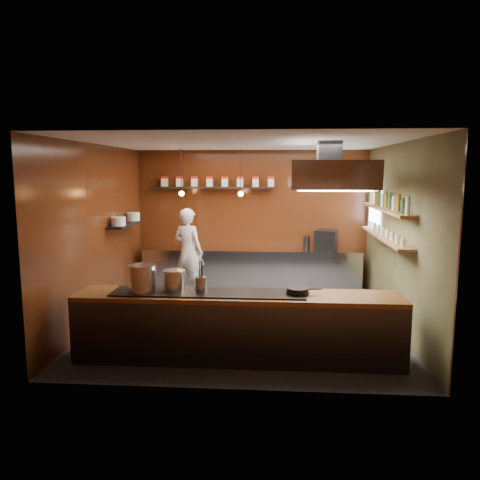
# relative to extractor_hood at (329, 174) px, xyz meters

# --- Properties ---
(floor) EXTENTS (5.00, 5.00, 0.00)m
(floor) POSITION_rel_extractor_hood_xyz_m (-1.30, 0.40, -2.51)
(floor) COLOR black
(floor) RESTS_ON ground
(back_wall) EXTENTS (5.00, 0.00, 5.00)m
(back_wall) POSITION_rel_extractor_hood_xyz_m (-1.30, 2.90, -1.01)
(back_wall) COLOR #361509
(back_wall) RESTS_ON ground
(left_wall) EXTENTS (0.00, 5.00, 5.00)m
(left_wall) POSITION_rel_extractor_hood_xyz_m (-3.80, 0.40, -1.01)
(left_wall) COLOR #361509
(left_wall) RESTS_ON ground
(right_wall) EXTENTS (0.00, 5.00, 5.00)m
(right_wall) POSITION_rel_extractor_hood_xyz_m (1.20, 0.40, -1.01)
(right_wall) COLOR #424326
(right_wall) RESTS_ON ground
(ceiling) EXTENTS (5.00, 5.00, 0.00)m
(ceiling) POSITION_rel_extractor_hood_xyz_m (-1.30, 0.40, 0.49)
(ceiling) COLOR silver
(ceiling) RESTS_ON back_wall
(window_pane) EXTENTS (0.00, 1.00, 1.00)m
(window_pane) POSITION_rel_extractor_hood_xyz_m (1.15, 2.10, -0.61)
(window_pane) COLOR white
(window_pane) RESTS_ON right_wall
(prep_counter) EXTENTS (4.60, 0.65, 0.90)m
(prep_counter) POSITION_rel_extractor_hood_xyz_m (-1.30, 2.57, -2.06)
(prep_counter) COLOR silver
(prep_counter) RESTS_ON floor
(pass_counter) EXTENTS (4.40, 0.72, 0.94)m
(pass_counter) POSITION_rel_extractor_hood_xyz_m (-1.30, -1.20, -2.04)
(pass_counter) COLOR #38383D
(pass_counter) RESTS_ON floor
(tin_shelf) EXTENTS (2.60, 0.26, 0.04)m
(tin_shelf) POSITION_rel_extractor_hood_xyz_m (-2.20, 2.76, -0.31)
(tin_shelf) COLOR black
(tin_shelf) RESTS_ON back_wall
(plate_shelf) EXTENTS (0.30, 1.40, 0.04)m
(plate_shelf) POSITION_rel_extractor_hood_xyz_m (-3.64, 1.40, -0.96)
(plate_shelf) COLOR black
(plate_shelf) RESTS_ON left_wall
(bottle_shelf_upper) EXTENTS (0.26, 2.80, 0.04)m
(bottle_shelf_upper) POSITION_rel_extractor_hood_xyz_m (1.04, 0.70, -0.59)
(bottle_shelf_upper) COLOR olive
(bottle_shelf_upper) RESTS_ON right_wall
(bottle_shelf_lower) EXTENTS (0.26, 2.80, 0.04)m
(bottle_shelf_lower) POSITION_rel_extractor_hood_xyz_m (1.04, 0.70, -1.06)
(bottle_shelf_lower) COLOR olive
(bottle_shelf_lower) RESTS_ON right_wall
(extractor_hood) EXTENTS (1.20, 2.00, 0.72)m
(extractor_hood) POSITION_rel_extractor_hood_xyz_m (0.00, 0.00, 0.00)
(extractor_hood) COLOR #38383D
(extractor_hood) RESTS_ON ceiling
(pendant_left) EXTENTS (0.10, 0.10, 0.95)m
(pendant_left) POSITION_rel_extractor_hood_xyz_m (-2.70, 2.10, -0.35)
(pendant_left) COLOR black
(pendant_left) RESTS_ON ceiling
(pendant_right) EXTENTS (0.10, 0.10, 0.95)m
(pendant_right) POSITION_rel_extractor_hood_xyz_m (-1.50, 2.10, -0.35)
(pendant_right) COLOR black
(pendant_right) RESTS_ON ceiling
(storage_tins) EXTENTS (2.43, 0.13, 0.22)m
(storage_tins) POSITION_rel_extractor_hood_xyz_m (-2.05, 2.76, -0.17)
(storage_tins) COLOR beige
(storage_tins) RESTS_ON tin_shelf
(plate_stacks) EXTENTS (0.26, 1.16, 0.16)m
(plate_stacks) POSITION_rel_extractor_hood_xyz_m (-3.64, 1.40, -0.86)
(plate_stacks) COLOR silver
(plate_stacks) RESTS_ON plate_shelf
(bottles) EXTENTS (0.06, 2.66, 0.24)m
(bottles) POSITION_rel_extractor_hood_xyz_m (1.04, 0.70, -0.45)
(bottles) COLOR silver
(bottles) RESTS_ON bottle_shelf_upper
(wine_glasses) EXTENTS (0.07, 2.37, 0.13)m
(wine_glasses) POSITION_rel_extractor_hood_xyz_m (1.04, 0.70, -0.97)
(wine_glasses) COLOR silver
(wine_glasses) RESTS_ON bottle_shelf_lower
(stockpot_large) EXTENTS (0.40, 0.40, 0.37)m
(stockpot_large) POSITION_rel_extractor_hood_xyz_m (-2.59, -1.25, -1.38)
(stockpot_large) COLOR #B0B2B7
(stockpot_large) RESTS_ON pass_counter
(stockpot_small) EXTENTS (0.36, 0.36, 0.28)m
(stockpot_small) POSITION_rel_extractor_hood_xyz_m (-2.18, -1.14, -1.43)
(stockpot_small) COLOR silver
(stockpot_small) RESTS_ON pass_counter
(utensil_crock) EXTENTS (0.17, 0.17, 0.21)m
(utensil_crock) POSITION_rel_extractor_hood_xyz_m (-1.80, -1.20, -1.46)
(utensil_crock) COLOR #B0B2B7
(utensil_crock) RESTS_ON pass_counter
(frying_pan) EXTENTS (0.48, 0.31, 0.08)m
(frying_pan) POSITION_rel_extractor_hood_xyz_m (-0.50, -1.20, -1.53)
(frying_pan) COLOR black
(frying_pan) RESTS_ON pass_counter
(butter_jar) EXTENTS (0.11, 0.11, 0.08)m
(butter_jar) POSITION_rel_extractor_hood_xyz_m (-0.50, -1.26, -1.54)
(butter_jar) COLOR yellow
(butter_jar) RESTS_ON pass_counter
(espresso_machine) EXTENTS (0.53, 0.51, 0.43)m
(espresso_machine) POSITION_rel_extractor_hood_xyz_m (0.27, 2.52, -1.39)
(espresso_machine) COLOR black
(espresso_machine) RESTS_ON prep_counter
(chef) EXTENTS (0.78, 0.66, 1.80)m
(chef) POSITION_rel_extractor_hood_xyz_m (-2.60, 2.20, -1.61)
(chef) COLOR white
(chef) RESTS_ON floor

